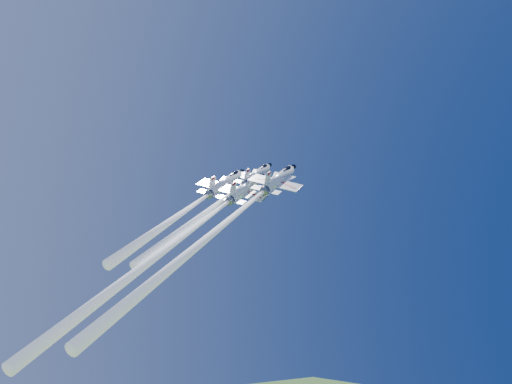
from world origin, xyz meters
TOP-DOWN VIEW (x-y plane):
  - jet_lead at (-10.97, -2.49)m, footprint 35.15×23.83m
  - jet_left at (-16.37, -0.65)m, footprint 33.00×21.79m
  - jet_right at (-17.94, -13.89)m, footprint 46.27×31.81m
  - jet_slot at (-23.84, -9.83)m, footprint 46.02×31.73m

SIDE VIEW (x-z plane):
  - jet_slot at x=-23.84m, z-range 55.10..102.69m
  - jet_right at x=-17.94m, z-range 57.46..104.79m
  - jet_left at x=-16.37m, z-range 70.45..102.05m
  - jet_lead at x=-10.97m, z-range 69.87..104.95m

